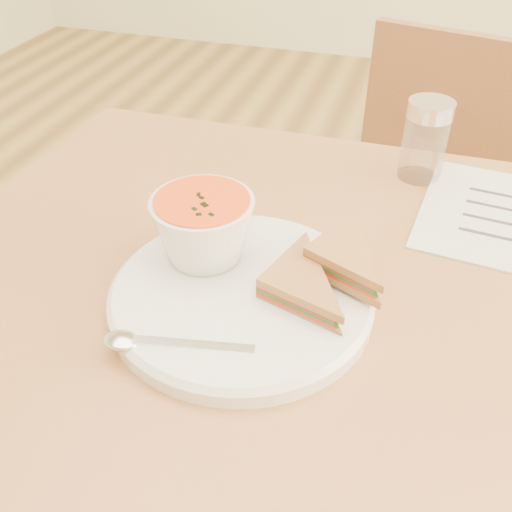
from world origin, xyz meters
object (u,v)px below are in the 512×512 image
(soup_bowl, at_px, (204,231))
(dining_table, at_px, (327,471))
(chair_far, at_px, (405,260))
(plate, at_px, (241,296))
(condiment_shaker, at_px, (425,140))

(soup_bowl, bearing_deg, dining_table, 8.90)
(chair_far, bearing_deg, dining_table, 97.71)
(plate, distance_m, condiment_shaker, 0.37)
(plate, height_order, condiment_shaker, condiment_shaker)
(dining_table, relative_size, plate, 3.56)
(soup_bowl, bearing_deg, chair_far, 66.82)
(chair_far, bearing_deg, soup_bowl, 81.43)
(chair_far, distance_m, soup_bowl, 0.69)
(dining_table, bearing_deg, plate, -148.96)
(dining_table, distance_m, condiment_shaker, 0.51)
(soup_bowl, distance_m, condiment_shaker, 0.36)
(chair_far, relative_size, condiment_shaker, 7.45)
(chair_far, bearing_deg, plate, 87.95)
(chair_far, height_order, plate, chair_far)
(chair_far, xyz_separation_m, plate, (-0.17, -0.56, 0.34))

